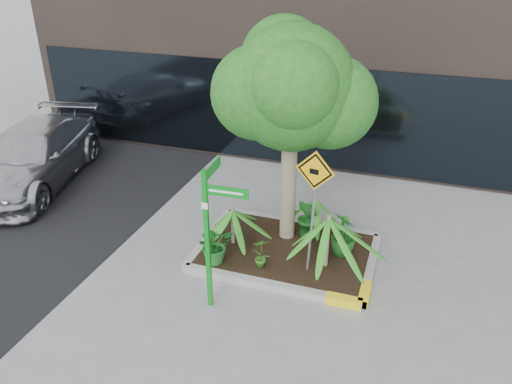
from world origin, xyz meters
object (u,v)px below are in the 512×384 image
(street_sign_post, at_px, (211,225))
(cattle_sign, at_px, (314,191))
(parked_car, at_px, (33,156))
(tree, at_px, (292,88))

(street_sign_post, height_order, cattle_sign, street_sign_post)
(parked_car, height_order, cattle_sign, cattle_sign)
(tree, height_order, parked_car, tree)
(tree, relative_size, cattle_sign, 1.91)
(tree, bearing_deg, street_sign_post, -105.58)
(tree, distance_m, street_sign_post, 2.84)
(tree, bearing_deg, parked_car, 174.39)
(parked_car, relative_size, street_sign_post, 1.96)
(parked_car, height_order, street_sign_post, street_sign_post)
(tree, distance_m, cattle_sign, 1.86)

